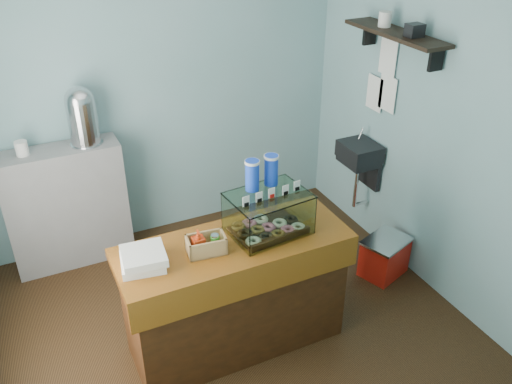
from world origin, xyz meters
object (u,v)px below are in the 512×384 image
display_case (266,209)px  coffee_urn (82,115)px  red_cooler (384,256)px  counter (235,293)px

display_case → coffee_urn: 1.80m
red_cooler → coffee_urn: bearing=127.8°
counter → red_cooler: counter is taller
display_case → red_cooler: (1.22, 0.14, -0.89)m
counter → display_case: (0.27, 0.05, 0.61)m
counter → red_cooler: bearing=7.2°
coffee_urn → red_cooler: 2.81m
red_cooler → counter: bearing=167.9°
coffee_urn → red_cooler: coffee_urn is taller
display_case → counter: bearing=-174.9°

